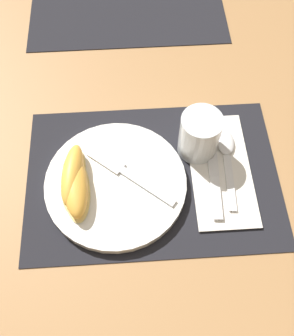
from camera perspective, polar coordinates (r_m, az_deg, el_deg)
The scene contains 11 objects.
ground_plane at distance 0.74m, azimuth 0.84°, elevation -1.33°, with size 3.00×3.00×0.00m, color #A37547.
placemat at distance 0.74m, azimuth 0.84°, elevation -1.26°, with size 0.48×0.32×0.00m.
placemat_far at distance 1.07m, azimuth -2.91°, elevation 23.04°, with size 0.48×0.32×0.00m.
plate at distance 0.73m, azimuth -4.55°, elevation -2.27°, with size 0.26×0.26×0.02m.
juice_glass at distance 0.74m, azimuth 7.57°, elevation 4.52°, with size 0.08×0.08×0.09m.
napkin at distance 0.76m, azimuth 10.60°, elevation -0.14°, with size 0.11×0.24×0.00m.
knife at distance 0.75m, azimuth 9.63°, elevation -0.30°, with size 0.03×0.21×0.01m.
spoon at distance 0.77m, azimuth 11.47°, elevation 2.24°, with size 0.04×0.18×0.01m.
fork at distance 0.73m, azimuth -3.21°, elevation -0.57°, with size 0.16×0.14×0.00m.
citrus_wedge_0 at distance 0.71m, azimuth -10.72°, elevation -1.06°, with size 0.05×0.13×0.04m.
citrus_wedge_1 at distance 0.71m, azimuth -10.39°, elevation -2.47°, with size 0.06×0.14×0.04m.
Camera 1 is at (-0.03, -0.34, 0.66)m, focal length 42.00 mm.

